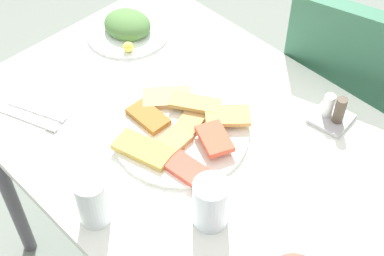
{
  "coord_description": "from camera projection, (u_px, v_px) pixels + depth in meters",
  "views": [
    {
      "loc": [
        0.62,
        -0.63,
        1.74
      ],
      "look_at": [
        -0.01,
        -0.01,
        0.76
      ],
      "focal_mm": 52.81,
      "sensor_mm": 36.0,
      "label": 1
    }
  ],
  "objects": [
    {
      "name": "dining_table",
      "position": [
        199.0,
        160.0,
        1.41
      ],
      "size": [
        1.13,
        0.76,
        0.73
      ],
      "color": "white",
      "rests_on": "ground_plane"
    },
    {
      "name": "dining_chair",
      "position": [
        354.0,
        102.0,
        1.72
      ],
      "size": [
        0.52,
        0.52,
        0.92
      ],
      "color": "#367053",
      "rests_on": "ground_plane"
    },
    {
      "name": "pide_platter",
      "position": [
        180.0,
        132.0,
        1.34
      ],
      "size": [
        0.33,
        0.33,
        0.04
      ],
      "color": "white",
      "rests_on": "dining_table"
    },
    {
      "name": "salad_plate_rice",
      "position": [
        128.0,
        27.0,
        1.6
      ],
      "size": [
        0.24,
        0.24,
        0.07
      ],
      "color": "white",
      "rests_on": "dining_table"
    },
    {
      "name": "soda_can",
      "position": [
        92.0,
        201.0,
        1.15
      ],
      "size": [
        0.09,
        0.09,
        0.12
      ],
      "primitive_type": "cylinder",
      "rotation": [
        0.0,
        0.0,
        3.59
      ],
      "color": "silver",
      "rests_on": "dining_table"
    },
    {
      "name": "drinking_glass",
      "position": [
        211.0,
        203.0,
        1.15
      ],
      "size": [
        0.08,
        0.08,
        0.12
      ],
      "primitive_type": "cylinder",
      "color": "silver",
      "rests_on": "dining_table"
    },
    {
      "name": "paper_napkin",
      "position": [
        31.0,
        115.0,
        1.39
      ],
      "size": [
        0.15,
        0.15,
        0.0
      ],
      "primitive_type": "cube",
      "rotation": [
        0.0,
        0.0,
        -0.09
      ],
      "color": "white",
      "rests_on": "dining_table"
    },
    {
      "name": "fork",
      "position": [
        24.0,
        118.0,
        1.38
      ],
      "size": [
        0.18,
        0.08,
        0.0
      ],
      "primitive_type": "cube",
      "rotation": [
        0.0,
        0.0,
        0.36
      ],
      "color": "silver",
      "rests_on": "paper_napkin"
    },
    {
      "name": "spoon",
      "position": [
        37.0,
        110.0,
        1.4
      ],
      "size": [
        0.16,
        0.08,
        0.0
      ],
      "primitive_type": "cube",
      "rotation": [
        0.0,
        0.0,
        0.38
      ],
      "color": "silver",
      "rests_on": "paper_napkin"
    },
    {
      "name": "condiment_caddy",
      "position": [
        333.0,
        114.0,
        1.36
      ],
      "size": [
        0.1,
        0.1,
        0.08
      ],
      "color": "#B2B2B7",
      "rests_on": "dining_table"
    }
  ]
}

